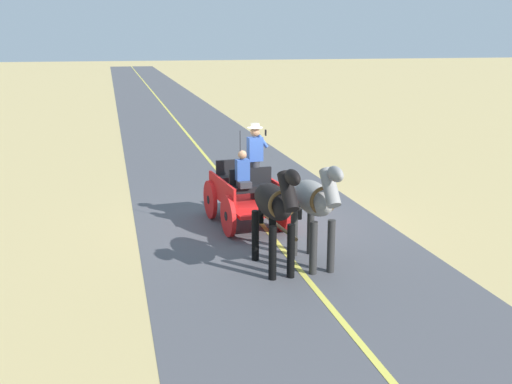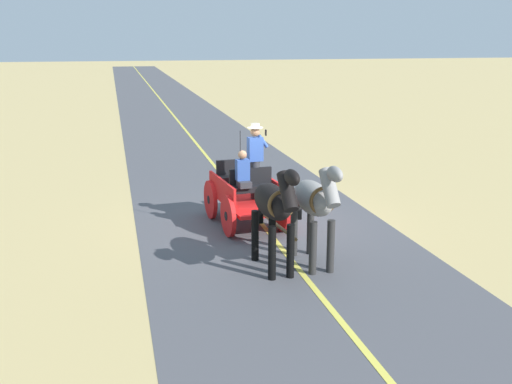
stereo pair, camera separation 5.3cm
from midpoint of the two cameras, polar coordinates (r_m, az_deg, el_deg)
name	(u,v)px [view 2 (the right image)]	position (r m, az deg, el deg)	size (l,w,h in m)	color
ground_plane	(261,223)	(15.27, 0.57, -2.87)	(200.00, 200.00, 0.00)	tan
road_surface	(261,223)	(15.27, 0.57, -2.86)	(6.01, 160.00, 0.01)	#4C4C51
road_centre_stripe	(261,223)	(15.27, 0.57, -2.84)	(0.12, 160.00, 0.00)	#DBCC4C
horse_drawn_carriage	(246,192)	(14.91, -0.82, -0.03)	(1.66, 4.52, 2.50)	red
horse_near_side	(315,201)	(12.20, 5.49, -0.86)	(0.64, 2.13, 2.21)	gray
horse_off_side	(274,205)	(11.88, 1.80, -1.20)	(0.67, 2.13, 2.21)	black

